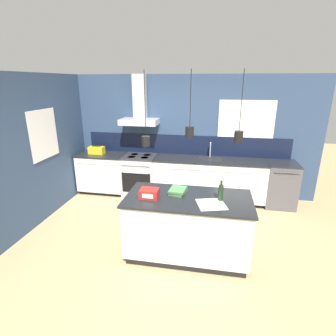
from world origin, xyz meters
TOP-DOWN VIEW (x-y plane):
  - ground_plane at (0.00, 0.00)m, footprint 16.00×16.00m
  - wall_back at (-0.06, 2.00)m, footprint 5.60×2.43m
  - wall_left at (-2.43, 0.70)m, footprint 0.08×3.80m
  - counter_run_left at (-1.84, 1.69)m, footprint 1.05×0.64m
  - counter_run_sink at (0.55, 1.69)m, footprint 2.33×0.64m
  - oven_range at (-0.96, 1.69)m, footprint 0.72×0.66m
  - dishwasher at (2.00, 1.69)m, footprint 0.59×0.65m
  - kitchen_island at (0.32, -0.26)m, footprint 1.77×0.90m
  - bottle_on_island at (0.76, -0.28)m, footprint 0.07×0.07m
  - book_stack at (0.15, -0.14)m, footprint 0.25×0.31m
  - red_supply_box at (-0.22, -0.36)m, footprint 0.26×0.20m
  - paper_pile at (0.64, -0.43)m, footprint 0.44×0.44m
  - yellow_toolbox at (-1.96, 1.69)m, footprint 0.34×0.18m

SIDE VIEW (x-z plane):
  - ground_plane at x=0.00m, z-range 0.00..0.00m
  - dishwasher at x=2.00m, z-range 0.00..0.91m
  - oven_range at x=-0.96m, z-range 0.00..0.91m
  - kitchen_island at x=0.32m, z-range 0.00..0.91m
  - counter_run_left at x=-1.84m, z-range 0.01..0.92m
  - counter_run_sink at x=0.55m, z-range -0.16..1.08m
  - paper_pile at x=0.64m, z-range 0.91..0.92m
  - book_stack at x=0.15m, z-range 0.91..0.98m
  - red_supply_box at x=-0.22m, z-range 0.91..1.03m
  - yellow_toolbox at x=-1.96m, z-range 0.90..1.09m
  - bottle_on_island at x=0.76m, z-range 0.88..1.17m
  - wall_left at x=-2.43m, z-range 0.00..2.60m
  - wall_back at x=-0.06m, z-range 0.06..2.66m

